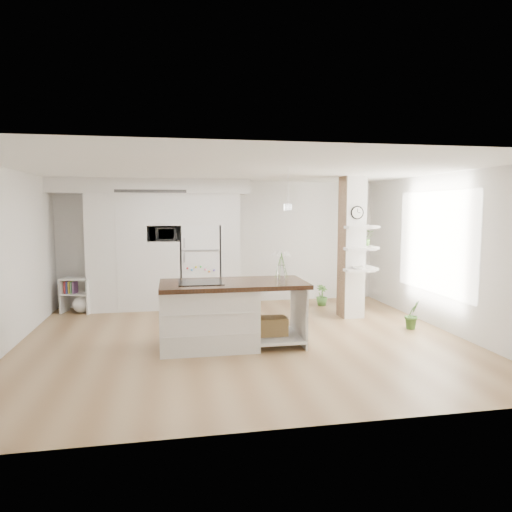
{
  "coord_description": "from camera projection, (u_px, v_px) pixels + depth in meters",
  "views": [
    {
      "loc": [
        -1.11,
        -7.04,
        2.1
      ],
      "look_at": [
        0.37,
        0.9,
        1.25
      ],
      "focal_mm": 32.0,
      "sensor_mm": 36.0,
      "label": 1
    }
  ],
  "objects": [
    {
      "name": "window",
      "position": [
        435.0,
        242.0,
        8.08
      ],
      "size": [
        0.0,
        2.4,
        2.4
      ],
      "primitive_type": "plane",
      "rotation": [
        1.57,
        0.0,
        -1.57
      ],
      "color": "white",
      "rests_on": "room"
    },
    {
      "name": "column",
      "position": [
        357.0,
        248.0,
        8.7
      ],
      "size": [
        0.69,
        0.9,
        2.7
      ],
      "color": "silver",
      "rests_on": "floor"
    },
    {
      "name": "microwave",
      "position": [
        163.0,
        234.0,
        9.48
      ],
      "size": [
        0.54,
        0.37,
        0.3
      ],
      "primitive_type": "imported",
      "color": "#2D2D2D",
      "rests_on": "cabinet_wall"
    },
    {
      "name": "decor_bowl",
      "position": [
        358.0,
        267.0,
        8.5
      ],
      "size": [
        0.22,
        0.22,
        0.05
      ],
      "primitive_type": "imported",
      "color": "white",
      "rests_on": "column"
    },
    {
      "name": "floor",
      "position": [
        244.0,
        340.0,
        7.31
      ],
      "size": [
        7.0,
        6.0,
        0.01
      ],
      "primitive_type": "cube",
      "color": "#A18157",
      "rests_on": "ground"
    },
    {
      "name": "refrigerator",
      "position": [
        200.0,
        266.0,
        9.75
      ],
      "size": [
        0.78,
        0.69,
        1.75
      ],
      "color": "white",
      "rests_on": "floor"
    },
    {
      "name": "floor_plant_b",
      "position": [
        322.0,
        295.0,
        9.88
      ],
      "size": [
        0.31,
        0.31,
        0.45
      ],
      "primitive_type": "imported",
      "rotation": [
        0.0,
        0.0,
        0.29
      ],
      "color": "#487D32",
      "rests_on": "floor"
    },
    {
      "name": "cabinet_wall",
      "position": [
        155.0,
        237.0,
        9.5
      ],
      "size": [
        4.0,
        0.71,
        2.7
      ],
      "color": "white",
      "rests_on": "floor"
    },
    {
      "name": "pendant_light",
      "position": [
        343.0,
        207.0,
        7.54
      ],
      "size": [
        0.12,
        0.12,
        0.1
      ],
      "primitive_type": "cylinder",
      "color": "white",
      "rests_on": "room"
    },
    {
      "name": "room",
      "position": [
        244.0,
        224.0,
        7.11
      ],
      "size": [
        7.04,
        6.04,
        2.72
      ],
      "color": "white",
      "rests_on": "ground"
    },
    {
      "name": "floor_plant_a",
      "position": [
        412.0,
        315.0,
        7.96
      ],
      "size": [
        0.34,
        0.32,
        0.5
      ],
      "primitive_type": "imported",
      "rotation": [
        0.0,
        0.0,
        0.43
      ],
      "color": "#487D32",
      "rests_on": "floor"
    },
    {
      "name": "shelf_plant",
      "position": [
        366.0,
        238.0,
        8.9
      ],
      "size": [
        0.27,
        0.23,
        0.3
      ],
      "primitive_type": "imported",
      "color": "#487D32",
      "rests_on": "column"
    },
    {
      "name": "bookshelf",
      "position": [
        79.0,
        298.0,
        9.17
      ],
      "size": [
        0.67,
        0.51,
        0.71
      ],
      "rotation": [
        0.0,
        0.0,
        -0.31
      ],
      "color": "white",
      "rests_on": "floor"
    },
    {
      "name": "kitchen_island",
      "position": [
        217.0,
        313.0,
        6.91
      ],
      "size": [
        2.2,
        1.05,
        1.56
      ],
      "rotation": [
        0.0,
        0.0,
        -0.0
      ],
      "color": "white",
      "rests_on": "floor"
    }
  ]
}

